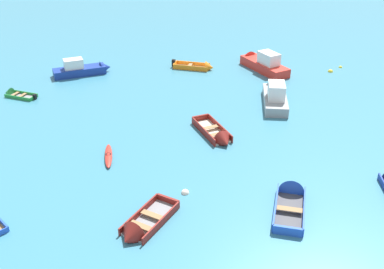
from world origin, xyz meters
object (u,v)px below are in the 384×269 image
at_px(motor_launch_grey_foreground_center, 275,95).
at_px(kayak_red_near_camera, 108,156).
at_px(motor_launch_deep_blue_midfield_right, 83,69).
at_px(rowboat_maroon_far_back, 138,230).
at_px(rowboat_maroon_center, 218,137).
at_px(rowboat_orange_cluster_inner, 200,67).
at_px(motor_launch_red_distant_center, 262,63).
at_px(rowboat_green_far_left, 14,94).
at_px(mooring_buoy_trailing, 330,72).
at_px(mooring_buoy_near_foreground, 340,68).
at_px(rowboat_blue_outer_right, 291,196).
at_px(mooring_buoy_outer_edge, 185,193).

bearing_deg(motor_launch_grey_foreground_center, kayak_red_near_camera, -139.15).
height_order(motor_launch_deep_blue_midfield_right, rowboat_maroon_far_back, motor_launch_deep_blue_midfield_right).
bearing_deg(rowboat_maroon_far_back, rowboat_maroon_center, 70.46).
bearing_deg(rowboat_orange_cluster_inner, rowboat_maroon_center, -80.38).
height_order(motor_launch_red_distant_center, motor_launch_grey_foreground_center, motor_launch_grey_foreground_center).
bearing_deg(rowboat_maroon_center, rowboat_orange_cluster_inner, 99.62).
xyz_separation_m(rowboat_green_far_left, mooring_buoy_trailing, (27.32, 8.13, -0.13)).
height_order(motor_launch_red_distant_center, mooring_buoy_near_foreground, motor_launch_red_distant_center).
bearing_deg(rowboat_blue_outer_right, rowboat_green_far_left, 149.65).
height_order(rowboat_maroon_far_back, mooring_buoy_near_foreground, rowboat_maroon_far_back).
relative_size(rowboat_maroon_center, mooring_buoy_trailing, 9.54).
bearing_deg(rowboat_maroon_center, rowboat_blue_outer_right, -56.93).
xyz_separation_m(motor_launch_deep_blue_midfield_right, rowboat_maroon_center, (13.00, -11.42, -0.29)).
xyz_separation_m(motor_launch_grey_foreground_center, mooring_buoy_near_foreground, (6.83, 8.75, -0.64)).
relative_size(rowboat_blue_outer_right, mooring_buoy_outer_edge, 9.92).
bearing_deg(mooring_buoy_near_foreground, rowboat_orange_cluster_inner, -172.90).
distance_m(rowboat_maroon_far_back, rowboat_green_far_left, 21.33).
distance_m(rowboat_green_far_left, rowboat_maroon_center, 18.39).
distance_m(rowboat_maroon_far_back, rowboat_orange_cluster_inner, 24.10).
relative_size(rowboat_maroon_far_back, mooring_buoy_trailing, 9.05).
distance_m(rowboat_maroon_far_back, kayak_red_near_camera, 7.97).
bearing_deg(rowboat_orange_cluster_inner, motor_launch_deep_blue_midfield_right, -167.62).
relative_size(motor_launch_red_distant_center, motor_launch_grey_foreground_center, 1.04).
bearing_deg(rowboat_maroon_center, kayak_red_near_camera, -156.35).
bearing_deg(motor_launch_red_distant_center, rowboat_blue_outer_right, -87.69).
xyz_separation_m(rowboat_maroon_center, mooring_buoy_near_foreground, (11.10, 15.43, -0.23)).
height_order(rowboat_orange_cluster_inner, mooring_buoy_outer_edge, rowboat_orange_cluster_inner).
bearing_deg(kayak_red_near_camera, motor_launch_grey_foreground_center, 40.85).
bearing_deg(motor_launch_deep_blue_midfield_right, mooring_buoy_trailing, 6.84).
bearing_deg(mooring_buoy_trailing, rowboat_orange_cluster_inner, -178.09).
height_order(motor_launch_deep_blue_midfield_right, mooring_buoy_trailing, motor_launch_deep_blue_midfield_right).
xyz_separation_m(motor_launch_deep_blue_midfield_right, rowboat_green_far_left, (-4.37, -5.38, -0.39)).
xyz_separation_m(rowboat_maroon_far_back, kayak_red_near_camera, (-3.36, 7.23, -0.06)).
bearing_deg(motor_launch_grey_foreground_center, rowboat_maroon_far_back, -115.00).
relative_size(motor_launch_deep_blue_midfield_right, rowboat_green_far_left, 1.68).
height_order(rowboat_maroon_center, mooring_buoy_outer_edge, rowboat_maroon_center).
height_order(rowboat_orange_cluster_inner, motor_launch_grey_foreground_center, motor_launch_grey_foreground_center).
bearing_deg(rowboat_green_far_left, rowboat_maroon_far_back, -49.99).
height_order(rowboat_blue_outer_right, mooring_buoy_outer_edge, rowboat_blue_outer_right).
bearing_deg(motor_launch_grey_foreground_center, rowboat_orange_cluster_inner, 133.00).
relative_size(rowboat_maroon_far_back, motor_launch_grey_foreground_center, 0.75).
relative_size(motor_launch_red_distant_center, rowboat_maroon_far_back, 1.38).
bearing_deg(rowboat_blue_outer_right, mooring_buoy_near_foreground, 73.05).
xyz_separation_m(rowboat_blue_outer_right, rowboat_green_far_left, (-21.73, 12.72, -0.10)).
distance_m(rowboat_orange_cluster_inner, mooring_buoy_near_foreground, 13.54).
bearing_deg(rowboat_green_far_left, motor_launch_grey_foreground_center, 1.72).
xyz_separation_m(rowboat_maroon_far_back, mooring_buoy_trailing, (13.60, 24.47, -0.20)).
xyz_separation_m(motor_launch_deep_blue_midfield_right, kayak_red_near_camera, (5.98, -14.49, -0.38)).
bearing_deg(rowboat_blue_outer_right, rowboat_orange_cluster_inner, 108.11).
distance_m(rowboat_blue_outer_right, motor_launch_deep_blue_midfield_right, 25.08).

